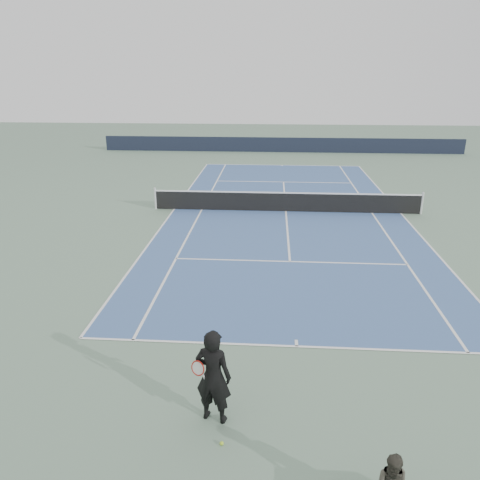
{
  "coord_description": "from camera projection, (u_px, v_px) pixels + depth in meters",
  "views": [
    {
      "loc": [
        -0.7,
        -21.9,
        6.4
      ],
      "look_at": [
        -1.73,
        -7.27,
        1.1
      ],
      "focal_mm": 35.0,
      "sensor_mm": 36.0,
      "label": 1
    }
  ],
  "objects": [
    {
      "name": "ground",
      "position": [
        286.0,
        211.0,
        22.68
      ],
      "size": [
        80.0,
        80.0,
        0.0
      ],
      "primitive_type": "plane",
      "color": "slate"
    },
    {
      "name": "court_surface",
      "position": [
        286.0,
        211.0,
        22.68
      ],
      "size": [
        10.97,
        23.77,
        0.01
      ],
      "primitive_type": "cube",
      "color": "#3D5B90",
      "rests_on": "ground"
    },
    {
      "name": "tennis_net",
      "position": [
        286.0,
        201.0,
        22.51
      ],
      "size": [
        12.9,
        0.1,
        1.07
      ],
      "color": "silver",
      "rests_on": "ground"
    },
    {
      "name": "windscreen_far",
      "position": [
        281.0,
        145.0,
        39.26
      ],
      "size": [
        30.0,
        0.25,
        1.2
      ],
      "primitive_type": "cube",
      "color": "black",
      "rests_on": "ground"
    },
    {
      "name": "tennis_player",
      "position": [
        213.0,
        376.0,
        8.82
      ],
      "size": [
        0.87,
        0.69,
        1.96
      ],
      "color": "black",
      "rests_on": "ground"
    },
    {
      "name": "tennis_ball",
      "position": [
        222.0,
        443.0,
        8.49
      ],
      "size": [
        0.07,
        0.07,
        0.07
      ],
      "primitive_type": "sphere",
      "color": "#B5DD2D",
      "rests_on": "ground"
    }
  ]
}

